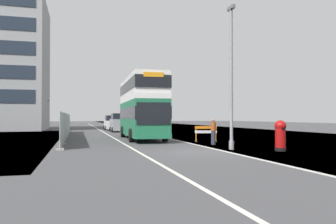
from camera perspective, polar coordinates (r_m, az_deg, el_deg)
The scene contains 10 objects.
ground at distance 17.90m, azimuth 6.38°, elevation -6.88°, with size 140.00×280.00×0.10m.
double_decker_bus at distance 27.92m, azimuth -4.55°, elevation 0.91°, with size 3.04×10.79×5.07m.
lamppost_foreground at distance 19.24m, azimuth 10.72°, elevation 5.09°, with size 0.29×0.70×8.10m.
red_pillar_postbox at distance 19.04m, azimuth 18.58°, elevation -3.59°, with size 0.61×0.61×1.66m.
roadworks_barrier at distance 24.82m, azimuth 6.45°, elevation -3.40°, with size 1.65×0.77×1.17m.
construction_site_fence at distance 31.19m, azimuth -16.87°, elevation -2.28°, with size 0.44×24.00×2.18m.
car_oncoming_near at distance 42.51m, azimuth -8.36°, elevation -1.88°, with size 2.06×4.49×2.30m.
car_receding_mid at distance 48.88m, azimuth -9.58°, elevation -1.88°, with size 2.07×4.50×2.08m.
bare_tree_far_verge_near at distance 55.22m, azimuth -20.57°, elevation -0.24°, with size 2.61×2.49×4.56m.
pedestrian_at_kerb at distance 22.36m, azimuth 7.72°, elevation -3.34°, with size 0.34×0.34×1.72m.
Camera 1 is at (-6.03, -16.41, 1.82)m, focal length 35.81 mm.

